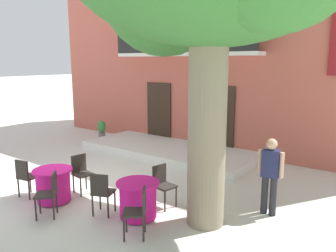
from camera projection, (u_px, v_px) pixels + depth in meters
The scene contains 13 objects.
ground_plane at pixel (79, 186), 8.59m from camera, with size 120.00×120.00×0.00m, color silver.
building_facade at pixel (216, 45), 13.40m from camera, with size 13.00×5.09×7.50m.
entrance_step_platform at pixel (168, 150), 11.55m from camera, with size 5.98×2.42×0.25m, color silver.
cafe_table_near_tree at pixel (53, 185), 7.56m from camera, with size 0.86×0.86×0.76m.
cafe_chair_near_tree_0 at pixel (26, 175), 7.80m from camera, with size 0.46×0.46×0.91m.
cafe_chair_near_tree_1 at pixel (49, 192), 6.82m from camera, with size 0.57×0.57×0.91m.
cafe_chair_near_tree_2 at pixel (81, 171), 8.10m from camera, with size 0.46×0.46×0.91m.
cafe_table_middle at pixel (138, 199), 6.77m from camera, with size 0.86×0.86×0.76m.
cafe_chair_middle_0 at pixel (163, 183), 7.32m from camera, with size 0.46×0.46×0.91m.
cafe_chair_middle_1 at pixel (102, 191), 6.87m from camera, with size 0.52×0.52×0.91m.
cafe_chair_middle_2 at pixel (139, 209), 6.01m from camera, with size 0.56×0.56×0.91m.
ground_planter_left at pixel (102, 129), 13.49m from camera, with size 0.34×0.34×0.78m.
pedestrian_near_entrance at pixel (270, 172), 6.85m from camera, with size 0.53×0.27×1.60m.
Camera 1 is at (6.64, -5.23, 3.12)m, focal length 36.25 mm.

